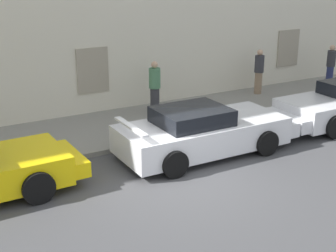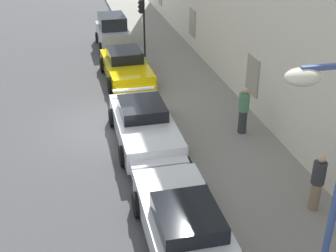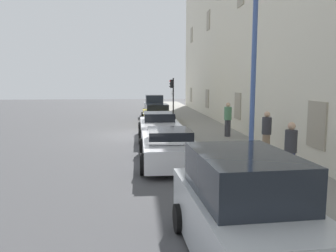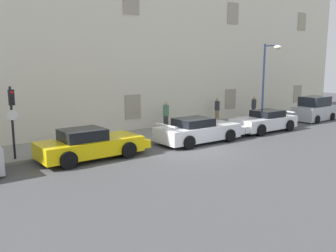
# 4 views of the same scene
# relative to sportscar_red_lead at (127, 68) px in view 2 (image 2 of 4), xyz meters

# --- Properties ---
(ground_plane) EXTENTS (80.00, 80.00, 0.00)m
(ground_plane) POSITION_rel_sportscar_red_lead_xyz_m (4.64, -1.49, -0.63)
(ground_plane) COLOR #444447
(sidewalk) EXTENTS (60.00, 3.41, 0.14)m
(sidewalk) POSITION_rel_sportscar_red_lead_xyz_m (4.64, 2.65, -0.56)
(sidewalk) COLOR gray
(sidewalk) RESTS_ON ground
(sportscar_red_lead) EXTENTS (5.04, 2.24, 1.39)m
(sportscar_red_lead) POSITION_rel_sportscar_red_lead_xyz_m (0.00, 0.00, 0.00)
(sportscar_red_lead) COLOR yellow
(sportscar_red_lead) RESTS_ON ground
(sportscar_yellow_flank) EXTENTS (5.11, 2.19, 1.35)m
(sportscar_yellow_flank) POSITION_rel_sportscar_red_lead_xyz_m (6.18, -0.26, -0.02)
(sportscar_yellow_flank) COLOR white
(sportscar_yellow_flank) RESTS_ON ground
(sportscar_white_middle) EXTENTS (4.88, 2.08, 1.32)m
(sportscar_white_middle) POSITION_rel_sportscar_red_lead_xyz_m (11.32, -0.27, -0.02)
(sportscar_white_middle) COLOR white
(sportscar_white_middle) RESTS_ON ground
(hatchback_distant) EXTENTS (3.61, 1.87, 1.86)m
(hatchback_distant) POSITION_rel_sportscar_red_lead_xyz_m (-5.69, 0.02, 0.21)
(hatchback_distant) COLOR #B2B7BC
(hatchback_distant) RESTS_ON ground
(traffic_light) EXTENTS (0.44, 0.36, 3.13)m
(traffic_light) POSITION_rel_sportscar_red_lead_xyz_m (-3.03, 1.34, 1.65)
(traffic_light) COLOR black
(traffic_light) RESTS_ON sidewalk
(street_lamp) EXTENTS (0.44, 1.42, 5.46)m
(street_lamp) POSITION_rel_sportscar_red_lead_xyz_m (14.00, 1.49, 3.30)
(street_lamp) COLOR #3F5999
(street_lamp) RESTS_ON sidewalk
(pedestrian_admiring) EXTENTS (0.46, 0.46, 1.77)m
(pedestrian_admiring) POSITION_rel_sportscar_red_lead_xyz_m (6.41, 3.28, 0.41)
(pedestrian_admiring) COLOR #333338
(pedestrian_admiring) RESTS_ON sidewalk
(pedestrian_bystander) EXTENTS (0.41, 0.41, 1.71)m
(pedestrian_bystander) POSITION_rel_sportscar_red_lead_xyz_m (11.07, 3.54, 0.39)
(pedestrian_bystander) COLOR #8C7259
(pedestrian_bystander) RESTS_ON sidewalk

